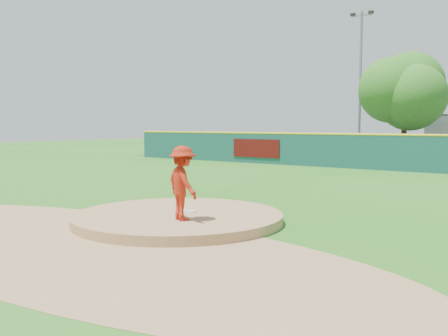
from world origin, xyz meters
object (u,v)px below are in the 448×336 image
Objects in this scene: van at (392,154)px; light_pole_left at (360,78)px; deciduous_tree at (405,95)px; playground_slide at (275,146)px; pitcher at (183,183)px.

van is 9.51m from light_pole_left.
playground_slide is at bearing -173.92° from deciduous_tree.
pitcher is 0.56× the size of playground_slide.
light_pole_left is (5.65, 3.03, 5.15)m from playground_slide.
deciduous_tree is (-0.67, 4.38, 3.79)m from van.
playground_slide is at bearing -151.80° from light_pole_left.
van is 10.85m from playground_slide.
light_pole_left is (-4.67, 6.38, 5.29)m from van.
van is 0.49× the size of light_pole_left.
deciduous_tree is at bearing 32.34° from van.
pitcher is 21.35m from van.
van is at bearing -53.80° from light_pole_left.
deciduous_tree is (9.65, 1.03, 3.65)m from playground_slide.
deciduous_tree is 4.72m from light_pole_left.
light_pole_left is at bearing 28.20° from playground_slide.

